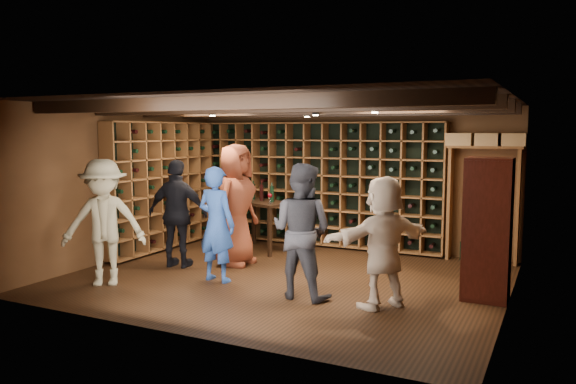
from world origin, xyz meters
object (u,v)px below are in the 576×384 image
at_px(man_blue_shirt, 216,224).
at_px(guest_woman_black, 178,214).
at_px(guest_red_floral, 236,205).
at_px(display_cabinet, 487,232).
at_px(man_grey_suit, 301,231).
at_px(guest_khaki, 104,222).
at_px(guest_beige, 383,242).
at_px(tasting_table, 261,207).

bearing_deg(man_blue_shirt, guest_woman_black, -17.94).
distance_m(man_blue_shirt, guest_woman_black, 1.08).
xyz_separation_m(man_blue_shirt, guest_red_floral, (-0.27, 0.97, 0.14)).
relative_size(display_cabinet, guest_red_floral, 0.92).
height_order(man_grey_suit, guest_khaki, guest_khaki).
xyz_separation_m(man_blue_shirt, guest_woman_black, (-0.99, 0.43, 0.03)).
distance_m(display_cabinet, guest_khaki, 5.03).
xyz_separation_m(guest_red_floral, guest_khaki, (-1.00, -1.80, -0.09)).
relative_size(guest_red_floral, guest_woman_black, 1.14).
bearing_deg(guest_beige, guest_khaki, -42.11).
distance_m(display_cabinet, man_grey_suit, 2.31).
relative_size(man_blue_shirt, man_grey_suit, 0.95).
height_order(guest_woman_black, guest_khaki, guest_khaki).
distance_m(guest_beige, tasting_table, 3.64).
height_order(display_cabinet, guest_beige, display_cabinet).
xyz_separation_m(man_grey_suit, guest_woman_black, (-2.38, 0.61, -0.02)).
xyz_separation_m(man_grey_suit, guest_beige, (1.04, 0.07, -0.06)).
bearing_deg(guest_woman_black, guest_red_floral, -152.64).
xyz_separation_m(guest_woman_black, tasting_table, (0.54, 1.67, -0.06)).
distance_m(guest_khaki, tasting_table, 3.05).
height_order(display_cabinet, man_blue_shirt, display_cabinet).
distance_m(display_cabinet, guest_red_floral, 3.78).
bearing_deg(display_cabinet, guest_red_floral, 176.79).
bearing_deg(man_grey_suit, display_cabinet, -151.64).
height_order(guest_red_floral, guest_woman_black, guest_red_floral).
bearing_deg(man_grey_suit, man_blue_shirt, -3.33).
bearing_deg(guest_khaki, tasting_table, 40.43).
distance_m(man_blue_shirt, tasting_table, 2.15).
bearing_deg(guest_red_floral, guest_beige, -112.23).
distance_m(guest_woman_black, tasting_table, 1.76).
height_order(guest_red_floral, guest_khaki, guest_red_floral).
bearing_deg(display_cabinet, guest_woman_black, -175.82).
bearing_deg(guest_red_floral, display_cabinet, -93.59).
bearing_deg(guest_red_floral, guest_woman_black, 126.69).
height_order(display_cabinet, guest_woman_black, display_cabinet).
bearing_deg(guest_woman_black, tasting_table, -117.68).
height_order(man_blue_shirt, guest_beige, man_blue_shirt).
bearing_deg(man_blue_shirt, tasting_table, -72.46).
distance_m(guest_red_floral, guest_khaki, 2.06).
relative_size(display_cabinet, guest_woman_black, 1.05).
distance_m(man_grey_suit, guest_beige, 1.05).
bearing_deg(guest_red_floral, man_grey_suit, -125.07).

